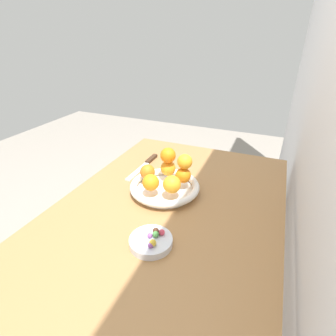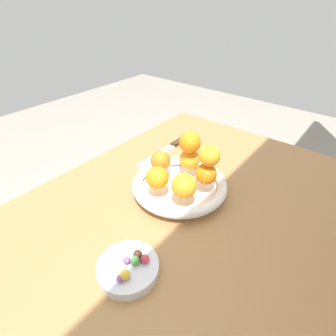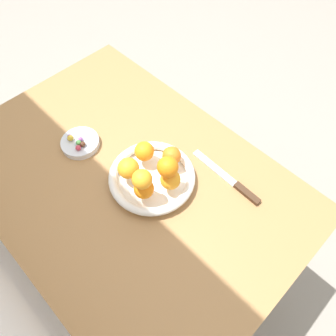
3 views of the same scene
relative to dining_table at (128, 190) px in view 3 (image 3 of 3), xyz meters
The scene contains 18 objects.
ground_plane 0.65m from the dining_table, ahead, with size 6.00×6.00×0.00m, color gray.
dining_table is the anchor object (origin of this frame).
fruit_bowl 0.14m from the dining_table, 147.37° to the right, with size 0.26×0.26×0.04m.
candy_dish 0.22m from the dining_table, ahead, with size 0.12×0.12×0.02m, color silver.
orange_0 0.22m from the dining_table, 156.45° to the right, with size 0.06×0.06×0.06m, color orange.
orange_1 0.22m from the dining_table, 124.00° to the right, with size 0.06×0.06×0.06m, color orange.
orange_2 0.18m from the dining_table, 100.14° to the right, with size 0.06×0.06×0.06m, color orange.
orange_3 0.16m from the dining_table, behind, with size 0.06×0.06×0.06m, color orange.
orange_4 0.19m from the dining_table, behind, with size 0.06×0.06×0.06m, color orange.
orange_5 0.26m from the dining_table, 156.27° to the right, with size 0.06×0.06×0.06m, color orange.
orange_6 0.24m from the dining_table, behind, with size 0.06×0.06×0.06m, color orange.
candy_ball_0 0.25m from the dining_table, 10.94° to the left, with size 0.02×0.02×0.02m, color gold.
candy_ball_1 0.23m from the dining_table, ahead, with size 0.02×0.02×0.02m, color #8C4C99.
candy_ball_2 0.22m from the dining_table, 10.67° to the left, with size 0.02×0.02×0.02m, color #4C9947.
candy_ball_3 0.21m from the dining_table, ahead, with size 0.02×0.02×0.02m, color #472819.
candy_ball_4 0.21m from the dining_table, 15.71° to the left, with size 0.02×0.02×0.02m, color #C6384C.
candy_ball_5 0.26m from the dining_table, ahead, with size 0.02×0.02×0.02m, color #8C4C99.
knife 0.34m from the dining_table, 138.40° to the right, with size 0.26×0.03×0.01m.
Camera 3 is at (-0.48, 0.29, 1.60)m, focal length 35.00 mm.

